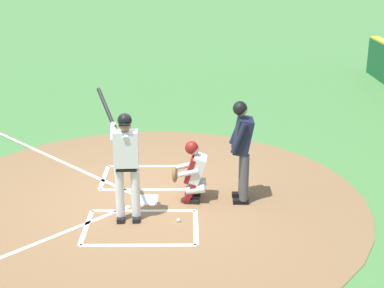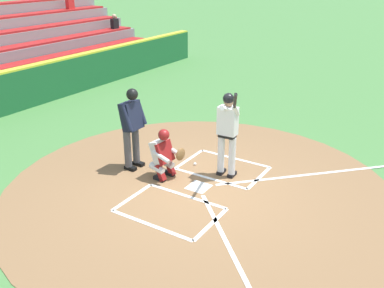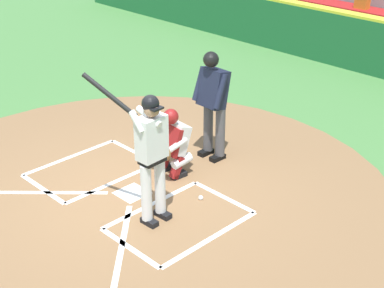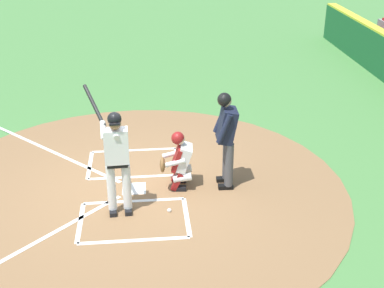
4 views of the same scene
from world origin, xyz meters
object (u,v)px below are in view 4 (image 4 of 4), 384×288
at_px(catcher, 179,159).
at_px(plate_umpire, 226,134).
at_px(batter, 116,156).
at_px(baseball, 169,210).

height_order(catcher, plate_umpire, plate_umpire).
distance_m(catcher, plate_umpire, 1.00).
relative_size(batter, catcher, 1.88).
bearing_deg(baseball, catcher, -15.57).
bearing_deg(catcher, batter, 125.13).
xyz_separation_m(batter, baseball, (-0.09, -0.86, -1.06)).
height_order(catcher, baseball, catcher).
xyz_separation_m(batter, plate_umpire, (0.74, -1.97, -0.02)).
distance_m(batter, catcher, 1.43).
distance_m(batter, plate_umpire, 2.10).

